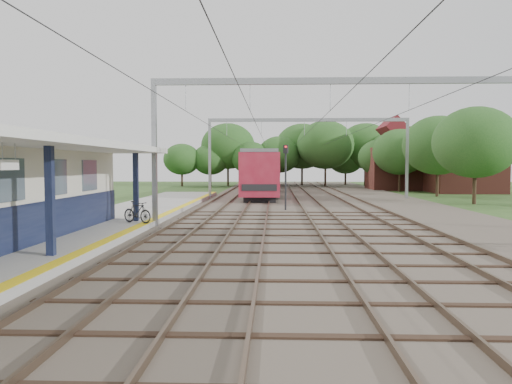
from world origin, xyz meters
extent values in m
plane|color=#2D4C1E|center=(0.00, 0.00, 0.00)|extent=(160.00, 160.00, 0.00)
cube|color=#473D33|center=(4.00, 30.00, 0.05)|extent=(18.00, 90.00, 0.10)
cube|color=gray|center=(-7.50, 14.00, 0.17)|extent=(5.00, 52.00, 0.35)
cube|color=yellow|center=(-5.25, 14.00, 0.35)|extent=(0.45, 52.00, 0.01)
cube|color=#111835|center=(-7.28, 7.00, 1.05)|extent=(0.06, 18.00, 1.40)
cube|color=slate|center=(-7.27, 7.00, 2.55)|extent=(0.05, 16.00, 1.30)
cube|color=#111835|center=(-5.90, 6.00, 1.95)|extent=(0.22, 0.22, 3.20)
cube|color=#111835|center=(-5.90, 15.00, 1.95)|extent=(0.22, 0.22, 3.20)
cube|color=white|center=(-6.00, 4.00, 3.00)|extent=(0.06, 0.85, 0.26)
cube|color=brown|center=(-4.22, 30.00, 0.17)|extent=(0.07, 88.00, 0.15)
cube|color=brown|center=(-2.78, 30.00, 0.17)|extent=(0.07, 88.00, 0.15)
cube|color=brown|center=(-1.22, 30.00, 0.17)|extent=(0.07, 88.00, 0.15)
cube|color=brown|center=(0.22, 30.00, 0.17)|extent=(0.07, 88.00, 0.15)
cube|color=brown|center=(2.48, 30.00, 0.17)|extent=(0.07, 88.00, 0.15)
cube|color=brown|center=(3.92, 30.00, 0.17)|extent=(0.07, 88.00, 0.15)
cube|color=brown|center=(6.08, 30.00, 0.17)|extent=(0.07, 88.00, 0.15)
cube|color=brown|center=(7.52, 30.00, 0.17)|extent=(0.07, 88.00, 0.15)
cube|color=gray|center=(-5.00, 15.00, 3.50)|extent=(0.22, 0.22, 7.00)
cube|color=gray|center=(3.50, 15.00, 6.85)|extent=(17.00, 0.20, 0.30)
cube|color=gray|center=(-5.00, 35.00, 3.50)|extent=(0.22, 0.22, 7.00)
cube|color=gray|center=(12.00, 35.00, 3.50)|extent=(0.22, 0.22, 7.00)
cube|color=gray|center=(3.50, 35.00, 6.85)|extent=(17.00, 0.20, 0.30)
cylinder|color=black|center=(-3.50, 30.00, 5.50)|extent=(0.02, 88.00, 0.02)
cylinder|color=black|center=(-0.50, 30.00, 5.50)|extent=(0.02, 88.00, 0.02)
cylinder|color=black|center=(3.20, 30.00, 5.50)|extent=(0.02, 88.00, 0.02)
cylinder|color=black|center=(6.80, 30.00, 5.50)|extent=(0.02, 88.00, 0.02)
cylinder|color=#382619|center=(-10.00, 61.00, 1.44)|extent=(0.28, 0.28, 2.88)
ellipsoid|color=#19481B|center=(-10.00, 61.00, 4.96)|extent=(6.72, 6.72, 5.76)
cylinder|color=#382619|center=(-4.00, 63.00, 1.26)|extent=(0.28, 0.28, 2.52)
ellipsoid|color=#19481B|center=(-4.00, 63.00, 4.34)|extent=(5.88, 5.88, 5.04)
cylinder|color=#382619|center=(2.00, 60.00, 1.62)|extent=(0.28, 0.28, 3.24)
ellipsoid|color=#19481B|center=(2.00, 60.00, 5.58)|extent=(7.56, 7.56, 6.48)
cylinder|color=#382619|center=(8.00, 62.00, 1.35)|extent=(0.28, 0.28, 2.70)
ellipsoid|color=#19481B|center=(8.00, 62.00, 4.65)|extent=(6.30, 6.30, 5.40)
cylinder|color=#382619|center=(14.50, 38.00, 1.26)|extent=(0.28, 0.28, 2.52)
ellipsoid|color=#19481B|center=(14.50, 38.00, 4.34)|extent=(5.88, 5.88, 5.04)
cylinder|color=#382619|center=(15.00, 54.00, 1.44)|extent=(0.28, 0.28, 2.88)
ellipsoid|color=#19481B|center=(15.00, 54.00, 4.96)|extent=(6.72, 6.72, 5.76)
cube|color=brown|center=(21.00, 46.00, 2.25)|extent=(7.00, 6.00, 4.50)
cube|color=maroon|center=(21.00, 46.00, 5.40)|extent=(4.99, 6.12, 4.99)
cube|color=brown|center=(16.00, 52.00, 2.50)|extent=(8.00, 6.00, 5.00)
cube|color=maroon|center=(16.00, 52.00, 5.90)|extent=(5.52, 6.12, 5.52)
imported|color=black|center=(-5.60, 14.10, 0.85)|extent=(1.68, 1.23, 1.00)
cube|color=black|center=(-0.50, 38.47, 0.32)|extent=(2.48, 17.72, 0.44)
cube|color=maroon|center=(-0.50, 38.47, 2.25)|extent=(3.10, 19.26, 3.40)
cube|color=black|center=(-0.50, 38.47, 2.61)|extent=(3.14, 17.72, 0.96)
cube|color=slate|center=(-0.50, 38.47, 4.07)|extent=(2.85, 19.26, 0.28)
cube|color=black|center=(-0.50, 58.33, 0.32)|extent=(2.48, 17.72, 0.44)
cube|color=maroon|center=(-0.50, 58.33, 2.25)|extent=(3.10, 19.26, 3.40)
cube|color=black|center=(-0.50, 58.33, 2.61)|extent=(3.14, 17.72, 0.96)
cube|color=slate|center=(-0.50, 58.33, 4.07)|extent=(2.85, 19.26, 0.28)
cylinder|color=black|center=(1.35, 23.69, 1.95)|extent=(0.15, 0.15, 3.89)
cube|color=black|center=(1.35, 23.69, 3.99)|extent=(0.33, 0.27, 0.53)
sphere|color=red|center=(1.35, 23.59, 4.14)|extent=(0.14, 0.14, 0.14)
camera|label=1|loc=(0.64, -8.25, 3.00)|focal=35.00mm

